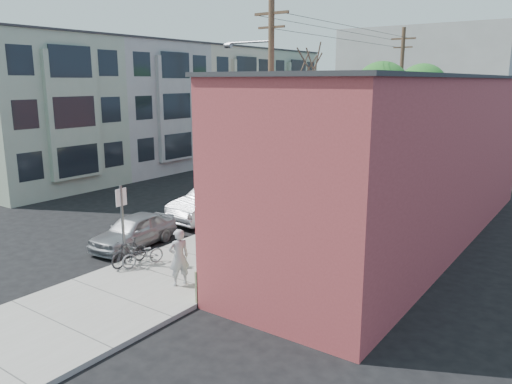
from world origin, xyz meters
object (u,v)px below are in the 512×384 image
Objects in this scene: parking_meter_far at (308,181)px; patron_grey at (179,257)px; tree_leafy_far at (422,89)px; utility_pole_near at (270,102)px; tree_bare at (305,141)px; parked_bike_a at (129,252)px; tree_leafy_mid at (382,91)px; car_4 at (364,158)px; patio_chair_a at (259,249)px; bus at (349,139)px; patron_green at (219,246)px; car_1 at (216,201)px; car_2 at (281,184)px; car_0 at (134,231)px; parked_bike_b at (143,254)px; car_3 at (328,169)px; patio_chair_b at (250,254)px; sign_post at (122,218)px; cyclist at (266,204)px; parking_meter_near at (227,207)px.

parking_meter_far is 0.68× the size of patron_grey.
utility_pole_near is at bearing -91.11° from tree_leafy_far.
tree_bare reaches higher than parked_bike_a.
patron_grey is 2.65m from parked_bike_a.
car_4 is at bearing 131.76° from tree_leafy_mid.
bus is at bearing 110.76° from patio_chair_a.
patron_green is at bearing -167.22° from patron_grey.
tree_bare is (0.55, -1.29, 2.38)m from parking_meter_far.
tree_leafy_far is at bearing 90.00° from tree_leafy_mid.
tree_leafy_mid is at bearing 88.14° from utility_pole_near.
bus is (-3.77, 22.40, 0.60)m from car_1.
car_2 is (-5.16, 9.41, 0.14)m from patio_chair_a.
car_0 is 0.83× the size of car_4.
tree_leafy_mid is 22.09m from parked_bike_a.
utility_pole_near is 8.72m from car_0.
car_3 reaches higher than parked_bike_b.
parked_bike_a is at bearing -90.50° from tree_leafy_far.
parked_bike_b is (-3.04, -2.06, -0.03)m from patio_chair_b.
patron_grey is at bearing -78.74° from tree_bare.
sign_post is at bearing -155.64° from patio_chair_b.
tree_leafy_far is at bearing 70.87° from car_4.
patron_grey is at bearing 2.99° from parked_bike_b.
utility_pole_near reaches higher than tree_leafy_mid.
car_1 is (-5.20, 4.45, 0.25)m from patio_chair_b.
patio_chair_a is 0.17× the size of car_1.
parked_bike_a is at bearing -88.71° from parking_meter_far.
patio_chair_a is 27.71m from bus.
car_3 is 5.69m from car_4.
patio_chair_a is at bearing 8.19° from car_0.
patron_green is at bearing -84.68° from tree_leafy_far.
patio_chair_a is 0.45× the size of cyclist.
parking_meter_far is 0.23× the size of car_3.
parked_bike_a is (-2.93, -1.32, -0.43)m from patron_green.
patron_green is at bearing -64.96° from car_2.
car_3 is at bearing 96.72° from parking_meter_near.
car_3 is (-2.00, -3.45, -5.01)m from tree_leafy_mid.
patio_chair_a is 0.56× the size of parked_bike_a.
patron_green is at bearing -67.74° from utility_pole_near.
patio_chair_a is 10.74m from car_2.
parking_meter_far is 11.21m from car_0.
car_2 is (-5.20, 10.05, 0.14)m from patio_chair_b.
patio_chair_a reaches higher than parked_bike_b.
patron_grey reaches higher than car_2.
patio_chair_b is 22.06m from car_4.
car_4 is (-4.67, 22.41, -0.29)m from patron_green.
cyclist is (1.34, 6.75, -0.70)m from sign_post.
bus is at bearing 107.74° from parking_meter_far.
utility_pole_near reaches higher than car_3.
car_3 is (-2.16, 17.81, 0.19)m from parked_bike_b.
patron_grey is 0.39× the size of car_4.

